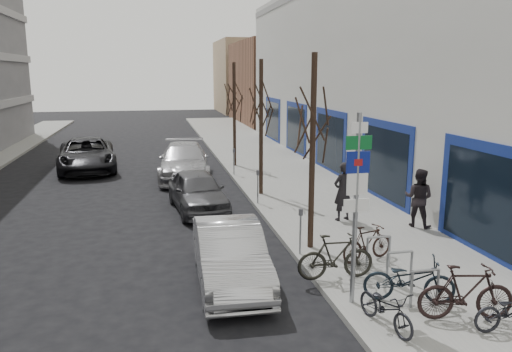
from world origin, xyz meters
name	(u,v)px	position (x,y,z in m)	size (l,w,h in m)	color
ground	(242,319)	(0.00, 0.00, 0.00)	(120.00, 120.00, 0.00)	black
sidewalk_east	(306,193)	(4.50, 10.00, 0.07)	(5.00, 70.00, 0.15)	slate
commercial_building	(488,72)	(17.00, 16.00, 5.00)	(20.00, 32.00, 10.00)	#B7B7B2
brick_building_far	(298,83)	(13.00, 40.00, 4.00)	(12.00, 14.00, 8.00)	brown
tan_building_far	(269,76)	(13.50, 55.00, 4.50)	(13.00, 12.00, 9.00)	#937A5B
highway_sign_pole	(356,198)	(2.40, -0.01, 2.46)	(0.55, 0.10, 4.20)	gray
bike_rack	(400,264)	(3.80, 0.60, 0.66)	(0.66, 2.26, 0.83)	gray
tree_near	(313,106)	(2.60, 3.50, 4.10)	(1.80, 1.80, 5.50)	black
tree_mid	(261,95)	(2.60, 10.00, 4.10)	(1.80, 1.80, 5.50)	black
tree_far	(234,90)	(2.60, 16.50, 4.10)	(1.80, 1.80, 5.50)	black
meter_front	(301,227)	(2.15, 3.00, 0.92)	(0.10, 0.08, 1.27)	gray
meter_mid	(258,183)	(2.15, 8.50, 0.92)	(0.10, 0.08, 1.27)	gray
meter_back	(234,159)	(2.15, 14.00, 0.92)	(0.10, 0.08, 1.27)	gray
bike_near_left	(386,305)	(2.61, -1.15, 0.62)	(0.47, 1.55, 0.94)	black
bike_near_right	(466,292)	(4.28, -1.19, 0.74)	(0.57, 1.93, 1.17)	black
bike_mid_curb	(409,276)	(3.59, -0.23, 0.74)	(0.58, 1.92, 1.17)	black
bike_mid_inner	(336,256)	(2.48, 1.23, 0.72)	(0.56, 1.87, 1.14)	black
bike_far_inner	(367,243)	(3.72, 2.19, 0.64)	(0.48, 1.61, 0.98)	black
parked_car_front	(230,254)	(0.05, 1.86, 0.72)	(1.53, 4.40, 1.45)	#B4B5B9
parked_car_mid	(198,191)	(-0.11, 8.49, 0.73)	(1.73, 4.31, 1.47)	#47474C
parked_car_back	(184,161)	(-0.20, 14.35, 0.83)	(2.32, 5.71, 1.66)	#A3A2A7
lane_car	(87,155)	(-4.99, 17.37, 0.83)	(2.76, 5.98, 1.66)	black
pedestrian_near	(343,191)	(4.44, 5.78, 1.13)	(0.72, 0.47, 1.96)	black
pedestrian_far	(419,197)	(6.55, 4.65, 1.10)	(0.70, 0.47, 1.90)	black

